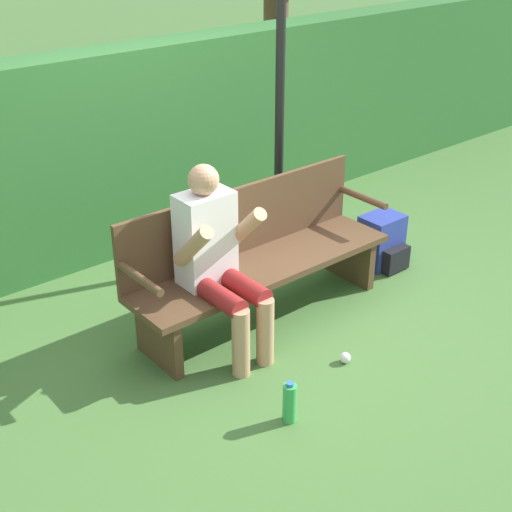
% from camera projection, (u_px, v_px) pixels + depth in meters
% --- Properties ---
extents(ground_plane, '(40.00, 40.00, 0.00)m').
position_uv_depth(ground_plane, '(263.00, 316.00, 4.94)').
color(ground_plane, '#426B33').
extents(hedge_back, '(12.00, 0.38, 1.59)m').
position_uv_depth(hedge_back, '(134.00, 148.00, 5.66)').
color(hedge_back, '#2D662D').
rests_on(hedge_back, ground).
extents(park_bench, '(1.93, 0.50, 0.89)m').
position_uv_depth(park_bench, '(256.00, 256.00, 4.78)').
color(park_bench, '#513823').
rests_on(park_bench, ground).
extents(person_seated, '(0.48, 0.63, 1.20)m').
position_uv_depth(person_seated, '(217.00, 256.00, 4.35)').
color(person_seated, silver).
rests_on(person_seated, ground).
extents(backpack, '(0.31, 0.33, 0.41)m').
position_uv_depth(backpack, '(382.00, 242.00, 5.53)').
color(backpack, '#283893').
rests_on(backpack, ground).
extents(water_bottle, '(0.08, 0.08, 0.26)m').
position_uv_depth(water_bottle, '(290.00, 403.00, 3.92)').
color(water_bottle, green).
rests_on(water_bottle, ground).
extents(signpost, '(0.39, 0.09, 2.47)m').
position_uv_depth(signpost, '(281.00, 80.00, 5.14)').
color(signpost, black).
rests_on(signpost, ground).
extents(litter_crumple, '(0.07, 0.07, 0.07)m').
position_uv_depth(litter_crumple, '(345.00, 358.00, 4.44)').
color(litter_crumple, silver).
rests_on(litter_crumple, ground).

